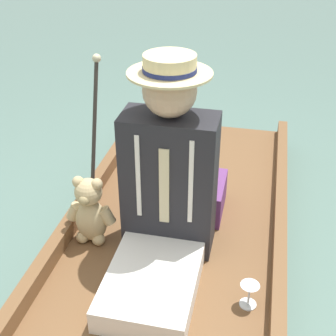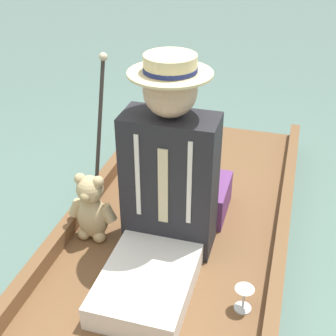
{
  "view_description": "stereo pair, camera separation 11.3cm",
  "coord_description": "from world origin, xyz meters",
  "views": [
    {
      "loc": [
        -0.37,
        1.58,
        1.63
      ],
      "look_at": [
        0.01,
        -0.14,
        0.57
      ],
      "focal_mm": 50.0,
      "sensor_mm": 36.0,
      "label": 1
    },
    {
      "loc": [
        -0.48,
        1.55,
        1.63
      ],
      "look_at": [
        0.01,
        -0.14,
        0.57
      ],
      "focal_mm": 50.0,
      "sensor_mm": 36.0,
      "label": 2
    }
  ],
  "objects": [
    {
      "name": "teddy_bear",
      "position": [
        0.39,
        -0.1,
        0.3
      ],
      "size": [
        0.25,
        0.15,
        0.36
      ],
      "color": "tan",
      "rests_on": "punt_boat"
    },
    {
      "name": "wine_glass",
      "position": [
        -0.4,
        0.16,
        0.21
      ],
      "size": [
        0.08,
        0.08,
        0.11
      ],
      "color": "silver",
      "rests_on": "punt_boat"
    },
    {
      "name": "punt_boat",
      "position": [
        0.0,
        0.0,
        0.07
      ],
      "size": [
        1.09,
        3.03,
        0.22
      ],
      "color": "brown",
      "rests_on": "ground_plane"
    },
    {
      "name": "walking_cane",
      "position": [
        0.45,
        -0.4,
        0.6
      ],
      "size": [
        0.04,
        0.29,
        0.81
      ],
      "color": "#2D2823",
      "rests_on": "punt_boat"
    },
    {
      "name": "ground_plane",
      "position": [
        0.0,
        0.0,
        0.0
      ],
      "size": [
        16.0,
        16.0,
        0.0
      ],
      "primitive_type": "plane",
      "color": "slate"
    },
    {
      "name": "seated_person",
      "position": [
        0.01,
        -0.09,
        0.49
      ],
      "size": [
        0.42,
        0.79,
        0.94
      ],
      "rotation": [
        0.0,
        0.0,
        0.05
      ],
      "color": "white",
      "rests_on": "punt_boat"
    },
    {
      "name": "seat_cushion",
      "position": [
        0.01,
        -0.47,
        0.22
      ],
      "size": [
        0.45,
        0.32,
        0.18
      ],
      "color": "#6B3875",
      "rests_on": "punt_boat"
    }
  ]
}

